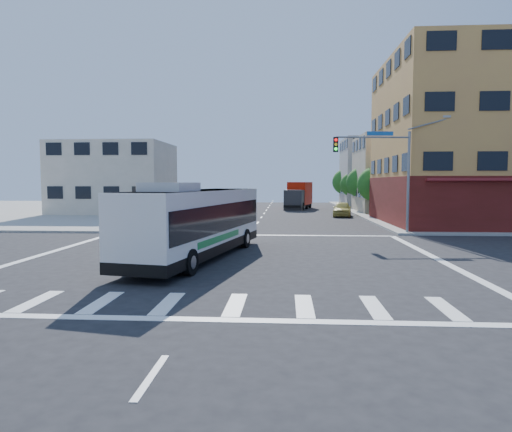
{
  "coord_description": "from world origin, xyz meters",
  "views": [
    {
      "loc": [
        2.45,
        -20.98,
        3.56
      ],
      "look_at": [
        0.91,
        2.71,
        1.8
      ],
      "focal_mm": 32.0,
      "sensor_mm": 36.0,
      "label": 1
    }
  ],
  "objects": [
    {
      "name": "corner_building_ne",
      "position": [
        19.99,
        18.48,
        5.89
      ],
      "size": [
        18.1,
        15.44,
        14.0
      ],
      "color": "#B37940",
      "rests_on": "ground"
    },
    {
      "name": "building_east_far",
      "position": [
        16.98,
        47.98,
        5.01
      ],
      "size": [
        12.06,
        10.06,
        10.0
      ],
      "color": "gray",
      "rests_on": "ground"
    },
    {
      "name": "street_tree_a",
      "position": [
        11.9,
        27.92,
        3.59
      ],
      "size": [
        3.6,
        3.6,
        5.53
      ],
      "color": "#321D12",
      "rests_on": "ground"
    },
    {
      "name": "building_west",
      "position": [
        -17.02,
        29.98,
        4.01
      ],
      "size": [
        12.06,
        10.06,
        8.0
      ],
      "color": "beige",
      "rests_on": "ground"
    },
    {
      "name": "signal_mast_ne",
      "position": [
        9.08,
        10.62,
        4.98
      ],
      "size": [
        7.91,
        1.13,
        8.07
      ],
      "color": "slate",
      "rests_on": "ground"
    },
    {
      "name": "box_truck",
      "position": [
        4.19,
        40.03,
        1.74
      ],
      "size": [
        4.03,
        8.28,
        3.59
      ],
      "rotation": [
        0.0,
        0.0,
        -0.23
      ],
      "color": "#232328",
      "rests_on": "ground"
    },
    {
      "name": "parked_car",
      "position": [
        8.34,
        27.02,
        0.77
      ],
      "size": [
        2.46,
        4.76,
        1.55
      ],
      "primitive_type": "imported",
      "rotation": [
        0.0,
        0.0,
        -0.14
      ],
      "color": "#C6B852",
      "rests_on": "ground"
    },
    {
      "name": "transit_bus",
      "position": [
        -1.64,
        -0.02,
        1.74
      ],
      "size": [
        4.78,
        12.27,
        3.55
      ],
      "rotation": [
        0.0,
        0.0,
        -0.19
      ],
      "color": "black",
      "rests_on": "ground"
    },
    {
      "name": "ground",
      "position": [
        0.0,
        0.0,
        0.0
      ],
      "size": [
        120.0,
        120.0,
        0.0
      ],
      "primitive_type": "plane",
      "color": "black",
      "rests_on": "ground"
    },
    {
      "name": "street_tree_c",
      "position": [
        11.9,
        43.92,
        3.46
      ],
      "size": [
        3.4,
        3.4,
        5.29
      ],
      "color": "#321D12",
      "rests_on": "ground"
    },
    {
      "name": "street_tree_b",
      "position": [
        11.9,
        35.92,
        3.75
      ],
      "size": [
        3.8,
        3.8,
        5.79
      ],
      "color": "#321D12",
      "rests_on": "ground"
    },
    {
      "name": "street_tree_d",
      "position": [
        11.9,
        51.92,
        3.88
      ],
      "size": [
        4.0,
        4.0,
        6.03
      ],
      "color": "#321D12",
      "rests_on": "ground"
    },
    {
      "name": "building_east_near",
      "position": [
        16.98,
        33.98,
        4.51
      ],
      "size": [
        12.06,
        10.06,
        9.0
      ],
      "color": "#B5A88A",
      "rests_on": "ground"
    }
  ]
}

